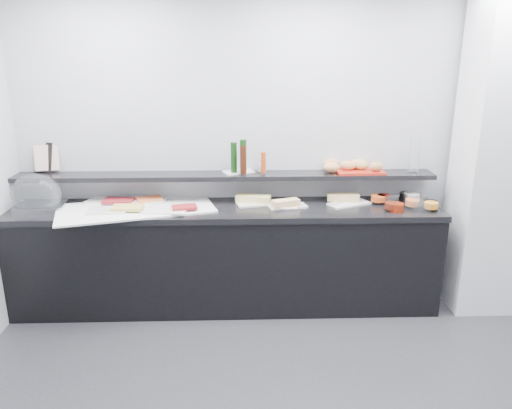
{
  "coord_description": "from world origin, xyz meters",
  "views": [
    {
      "loc": [
        -0.57,
        -2.31,
        2.17
      ],
      "look_at": [
        -0.45,
        1.45,
        1.0
      ],
      "focal_mm": 35.0,
      "sensor_mm": 36.0,
      "label": 1
    }
  ],
  "objects_px": {
    "framed_print": "(43,157)",
    "bread_tray": "(359,171)",
    "cloche_base": "(41,207)",
    "sandwich_plate_mid": "(288,206)",
    "condiment_tray": "(239,172)",
    "carafe": "(414,156)"
  },
  "relations": [
    {
      "from": "framed_print",
      "to": "bread_tray",
      "type": "distance_m",
      "value": 2.76
    },
    {
      "from": "cloche_base",
      "to": "sandwich_plate_mid",
      "type": "relative_size",
      "value": 1.21
    },
    {
      "from": "cloche_base",
      "to": "condiment_tray",
      "type": "height_order",
      "value": "condiment_tray"
    },
    {
      "from": "sandwich_plate_mid",
      "to": "carafe",
      "type": "xyz_separation_m",
      "value": [
        1.1,
        0.17,
        0.39
      ]
    },
    {
      "from": "cloche_base",
      "to": "bread_tray",
      "type": "height_order",
      "value": "bread_tray"
    },
    {
      "from": "condiment_tray",
      "to": "carafe",
      "type": "distance_m",
      "value": 1.52
    },
    {
      "from": "cloche_base",
      "to": "condiment_tray",
      "type": "xyz_separation_m",
      "value": [
        1.65,
        0.21,
        0.24
      ]
    },
    {
      "from": "framed_print",
      "to": "cloche_base",
      "type": "bearing_deg",
      "value": -56.74
    },
    {
      "from": "condiment_tray",
      "to": "bread_tray",
      "type": "height_order",
      "value": "bread_tray"
    },
    {
      "from": "framed_print",
      "to": "bread_tray",
      "type": "height_order",
      "value": "framed_print"
    },
    {
      "from": "sandwich_plate_mid",
      "to": "condiment_tray",
      "type": "bearing_deg",
      "value": 138.47
    },
    {
      "from": "sandwich_plate_mid",
      "to": "framed_print",
      "type": "xyz_separation_m",
      "value": [
        -2.11,
        0.31,
        0.37
      ]
    },
    {
      "from": "framed_print",
      "to": "condiment_tray",
      "type": "bearing_deg",
      "value": 20.52
    },
    {
      "from": "framed_print",
      "to": "condiment_tray",
      "type": "relative_size",
      "value": 1.04
    },
    {
      "from": "condiment_tray",
      "to": "bread_tray",
      "type": "bearing_deg",
      "value": -21.15
    },
    {
      "from": "condiment_tray",
      "to": "bread_tray",
      "type": "xyz_separation_m",
      "value": [
        1.05,
        -0.01,
        0.0
      ]
    },
    {
      "from": "condiment_tray",
      "to": "carafe",
      "type": "height_order",
      "value": "carafe"
    },
    {
      "from": "sandwich_plate_mid",
      "to": "bread_tray",
      "type": "bearing_deg",
      "value": 6.33
    },
    {
      "from": "sandwich_plate_mid",
      "to": "bread_tray",
      "type": "relative_size",
      "value": 0.78
    },
    {
      "from": "bread_tray",
      "to": "carafe",
      "type": "distance_m",
      "value": 0.48
    },
    {
      "from": "sandwich_plate_mid",
      "to": "bread_tray",
      "type": "height_order",
      "value": "bread_tray"
    },
    {
      "from": "cloche_base",
      "to": "carafe",
      "type": "distance_m",
      "value": 3.19
    }
  ]
}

